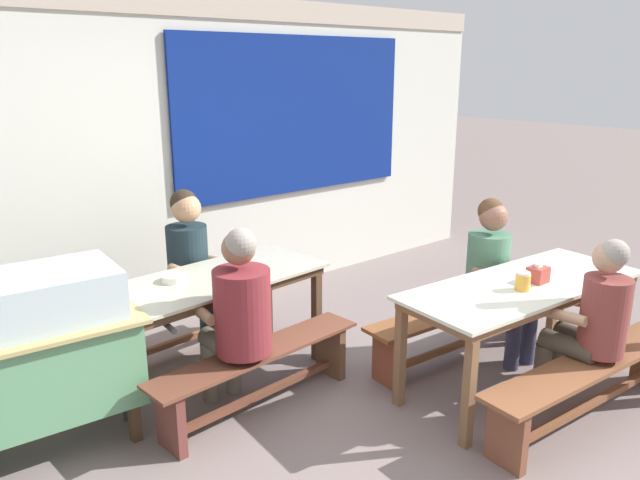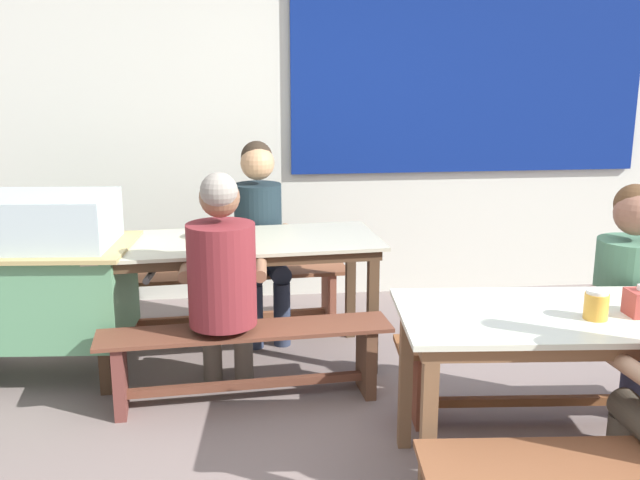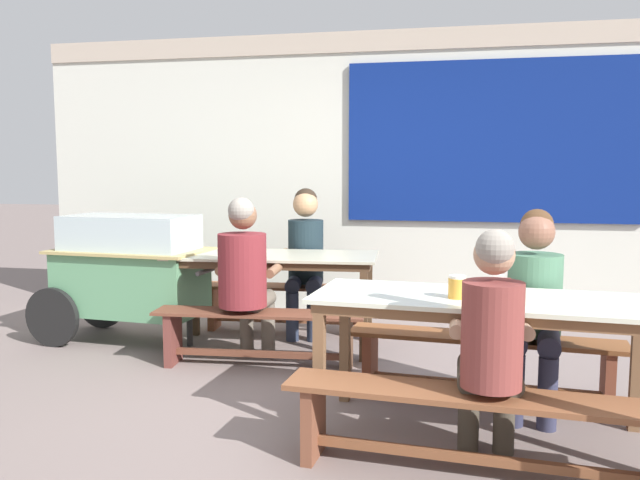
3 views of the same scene
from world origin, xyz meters
TOP-DOWN VIEW (x-y plane):
  - ground_plane at (0.00, 0.00)m, footprint 40.00×40.00m
  - backdrop_wall at (0.05, 2.64)m, footprint 7.17×0.23m
  - dining_table_far at (-0.78, 1.29)m, footprint 1.75×0.84m
  - dining_table_near at (0.82, -0.18)m, footprint 1.90×0.86m
  - bench_far_back at (-0.82, 1.84)m, footprint 1.60×0.40m
  - bench_far_front at (-0.74, 0.74)m, footprint 1.59×0.41m
  - bench_near_back at (0.86, 0.37)m, footprint 1.73×0.43m
  - bench_near_front at (0.77, -0.72)m, footprint 1.86×0.45m
  - food_cart at (-2.04, 1.23)m, footprint 1.64×0.83m
  - person_center_facing at (-0.63, 1.79)m, footprint 0.47×0.54m
  - person_near_front at (0.85, -0.66)m, footprint 0.40×0.52m
  - person_right_near_table at (1.15, 0.27)m, footprint 0.47×0.60m
  - person_left_back_turned at (-0.86, 0.79)m, footprint 0.48×0.55m
  - tissue_box at (0.90, -0.23)m, footprint 0.13×0.11m
  - condiment_jar at (0.69, -0.25)m, footprint 0.10×0.10m
  - soup_bowl at (-0.99, 1.38)m, footprint 0.17×0.17m

SIDE VIEW (x-z plane):
  - ground_plane at x=0.00m, z-range 0.00..0.00m
  - bench_far_front at x=-0.74m, z-range 0.06..0.48m
  - bench_far_back at x=-0.82m, z-range 0.07..0.49m
  - bench_near_back at x=0.86m, z-range 0.08..0.50m
  - bench_near_front at x=0.77m, z-range 0.08..0.50m
  - food_cart at x=-2.04m, z-range 0.09..1.18m
  - person_near_front at x=0.85m, z-range 0.07..1.27m
  - person_right_near_table at x=1.15m, z-range 0.08..1.31m
  - dining_table_far at x=-0.78m, z-range 0.31..1.09m
  - dining_table_near at x=0.82m, z-range 0.31..1.09m
  - person_left_back_turned at x=-0.86m, z-range 0.08..1.35m
  - person_center_facing at x=-0.63m, z-range 0.09..1.39m
  - soup_bowl at x=-0.99m, z-range 0.78..0.83m
  - tissue_box at x=0.90m, z-range 0.77..0.90m
  - condiment_jar at x=0.69m, z-range 0.78..0.90m
  - backdrop_wall at x=0.05m, z-range 0.07..2.87m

